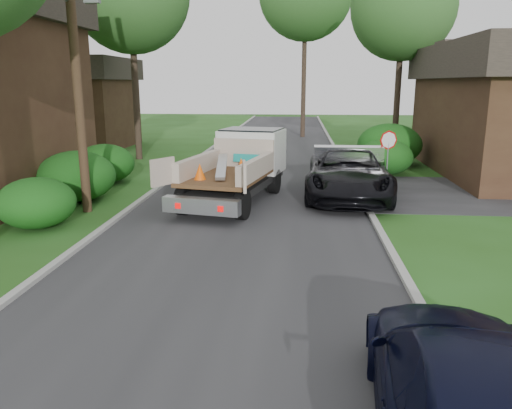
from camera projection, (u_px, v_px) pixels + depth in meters
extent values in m
plane|color=#244D16|center=(226.00, 269.00, 11.81)|extent=(120.00, 120.00, 0.00)
cube|color=#28282B|center=(259.00, 185.00, 21.49)|extent=(8.00, 90.00, 0.02)
cube|color=#9E9E99|center=(166.00, 182.00, 21.81)|extent=(0.20, 90.00, 0.12)
cube|color=#9E9E99|center=(355.00, 185.00, 21.14)|extent=(0.20, 90.00, 0.12)
cylinder|color=slate|center=(387.00, 168.00, 19.86)|extent=(0.06, 0.06, 2.00)
cylinder|color=#B20A0A|center=(389.00, 140.00, 19.60)|extent=(0.71, 0.32, 0.76)
cylinder|color=#382619|center=(75.00, 60.00, 15.91)|extent=(0.30, 0.30, 10.00)
cube|color=slate|center=(92.00, 1.00, 14.48)|extent=(0.45, 0.20, 0.12)
cube|color=#3C2418|center=(74.00, 114.00, 33.68)|extent=(7.00, 7.00, 4.50)
cube|color=#332B26|center=(70.00, 69.00, 32.98)|extent=(7.56, 7.56, 1.40)
cube|color=#332B26|center=(69.00, 58.00, 32.81)|extent=(1.05, 7.56, 0.20)
ellipsoid|color=#134510|center=(36.00, 203.00, 15.04)|extent=(2.34, 2.34, 1.53)
ellipsoid|color=#134510|center=(76.00, 176.00, 18.41)|extent=(2.86, 2.86, 1.87)
ellipsoid|color=#134510|center=(104.00, 164.00, 21.84)|extent=(2.60, 2.60, 1.70)
ellipsoid|color=#134510|center=(385.00, 157.00, 23.72)|extent=(2.60, 2.60, 1.70)
ellipsoid|color=#134510|center=(389.00, 144.00, 26.51)|extent=(3.38, 3.38, 2.21)
cylinder|color=#2D2119|center=(135.00, 79.00, 27.81)|extent=(0.36, 0.36, 9.00)
cylinder|color=#2D2119|center=(398.00, 84.00, 29.55)|extent=(0.36, 0.36, 8.50)
sphere|color=#276023|center=(403.00, 7.00, 28.54)|extent=(6.00, 6.00, 6.00)
cylinder|color=#2D2119|center=(304.00, 67.00, 39.38)|extent=(0.36, 0.36, 11.00)
cylinder|color=black|center=(226.00, 179.00, 20.37)|extent=(0.52, 1.02, 0.97)
cylinder|color=black|center=(274.00, 181.00, 19.80)|extent=(0.52, 1.02, 0.97)
cylinder|color=black|center=(183.00, 201.00, 16.55)|extent=(0.52, 1.02, 0.97)
cylinder|color=black|center=(242.00, 205.00, 15.98)|extent=(0.52, 1.02, 0.97)
cube|color=black|center=(234.00, 185.00, 18.23)|extent=(3.39, 6.57, 0.26)
cube|color=silver|center=(252.00, 151.00, 20.12)|extent=(2.72, 2.39, 1.67)
cube|color=black|center=(252.00, 136.00, 19.97)|extent=(2.53, 2.20, 0.59)
cube|color=#472D19|center=(227.00, 177.00, 17.43)|extent=(3.12, 4.29, 0.13)
cube|color=beige|center=(244.00, 153.00, 19.10)|extent=(2.35, 0.59, 1.08)
cube|color=beige|center=(198.00, 165.00, 17.64)|extent=(1.01, 3.65, 0.65)
cube|color=beige|center=(256.00, 168.00, 17.04)|extent=(1.01, 3.65, 0.65)
cube|color=silver|center=(201.00, 206.00, 15.38)|extent=(2.51, 0.88, 0.49)
cube|color=#B20505|center=(178.00, 206.00, 15.40)|extent=(0.18, 0.08, 0.17)
cube|color=#B20505|center=(220.00, 209.00, 15.01)|extent=(0.18, 0.08, 0.17)
cube|color=beige|center=(163.00, 172.00, 15.68)|extent=(0.58, 0.87, 0.86)
cube|color=beige|center=(244.00, 176.00, 14.93)|extent=(0.22, 0.97, 0.86)
cube|color=silver|center=(222.00, 166.00, 17.50)|extent=(0.63, 2.81, 0.50)
cone|color=#F2590A|center=(200.00, 172.00, 16.61)|extent=(0.46, 0.46, 0.54)
cone|color=#F2590A|center=(241.00, 165.00, 17.86)|extent=(0.46, 0.46, 0.54)
cube|color=#148C84|center=(248.00, 158.00, 18.81)|extent=(1.18, 0.34, 0.30)
imported|color=black|center=(349.00, 173.00, 19.06)|extent=(3.52, 6.89, 1.86)
imported|color=black|center=(471.00, 399.00, 5.66)|extent=(2.75, 5.66, 1.59)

